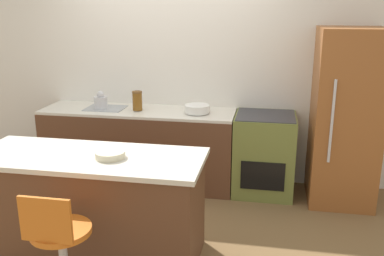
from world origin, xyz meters
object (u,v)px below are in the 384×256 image
oven_range (264,154)px  refrigerator (345,118)px  stool_chair (61,251)px  mixing_bowl (197,109)px  kettle (101,101)px

oven_range → refrigerator: (0.81, -0.04, 0.47)m
refrigerator → stool_chair: size_ratio=2.02×
oven_range → refrigerator: 0.94m
oven_range → refrigerator: refrigerator is taller
oven_range → stool_chair: size_ratio=0.99×
refrigerator → mixing_bowl: 1.56m
oven_range → refrigerator: bearing=-3.1°
oven_range → mixing_bowl: mixing_bowl is taller
refrigerator → stool_chair: bearing=-134.3°
refrigerator → kettle: 2.68m
stool_chair → kettle: size_ratio=4.44×
stool_chair → mixing_bowl: 2.30m
oven_range → refrigerator: size_ratio=0.49×
refrigerator → stool_chair: 3.07m
stool_chair → kettle: kettle is taller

